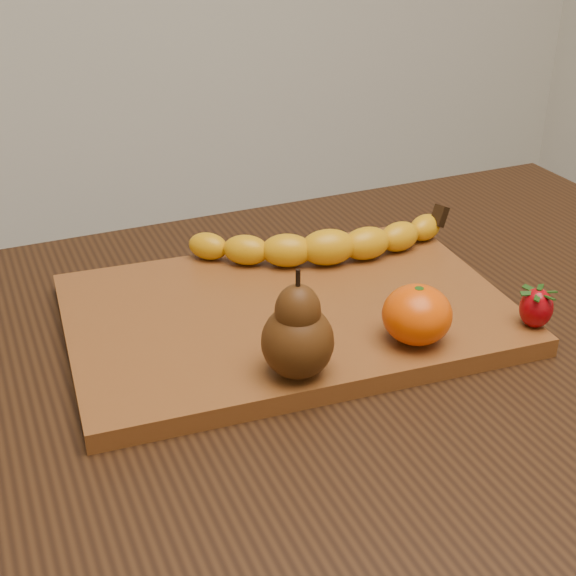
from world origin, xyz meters
name	(u,v)px	position (x,y,z in m)	size (l,w,h in m)	color
table	(354,407)	(0.00, 0.00, 0.66)	(1.00, 0.70, 0.76)	black
cutting_board	(288,313)	(-0.06, 0.04, 0.77)	(0.45, 0.30, 0.02)	brown
banana	(328,247)	(0.02, 0.12, 0.80)	(0.26, 0.07, 0.04)	#DF9C0A
pear	(298,324)	(-0.10, -0.07, 0.83)	(0.07, 0.07, 0.10)	#45240B
mandarin	(417,315)	(0.03, -0.07, 0.81)	(0.07, 0.07, 0.06)	#E04902
strawberry	(536,307)	(0.15, -0.09, 0.80)	(0.03, 0.03, 0.04)	#96040A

